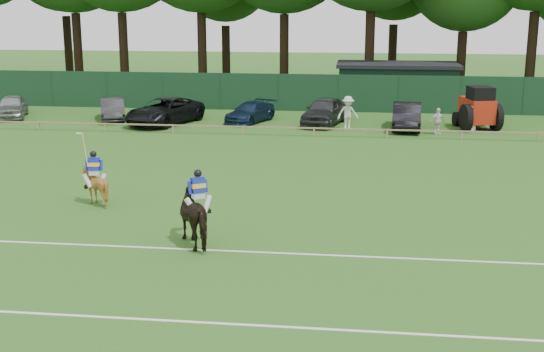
% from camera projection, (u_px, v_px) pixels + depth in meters
% --- Properties ---
extents(ground, '(160.00, 160.00, 0.00)m').
position_uv_depth(ground, '(245.00, 241.00, 23.03)').
color(ground, '#1E4C14').
rests_on(ground, ground).
extents(horse_dark, '(2.08, 2.42, 1.88)m').
position_uv_depth(horse_dark, '(199.00, 215.00, 22.52)').
color(horse_dark, black).
rests_on(horse_dark, ground).
extents(horse_chestnut, '(1.34, 1.46, 1.42)m').
position_uv_depth(horse_chestnut, '(95.00, 186.00, 26.95)').
color(horse_chestnut, brown).
rests_on(horse_chestnut, ground).
extents(sedan_silver, '(3.02, 4.58, 1.45)m').
position_uv_depth(sedan_silver, '(12.00, 106.00, 46.33)').
color(sedan_silver, '#939698').
rests_on(sedan_silver, ground).
extents(sedan_grey, '(2.79, 4.36, 1.36)m').
position_uv_depth(sedan_grey, '(112.00, 109.00, 45.45)').
color(sedan_grey, '#29292B').
rests_on(sedan_grey, ground).
extents(suv_black, '(4.42, 6.16, 1.56)m').
position_uv_depth(suv_black, '(165.00, 111.00, 43.98)').
color(suv_black, black).
rests_on(suv_black, ground).
extents(sedan_navy, '(3.12, 4.56, 1.23)m').
position_uv_depth(sedan_navy, '(250.00, 112.00, 44.62)').
color(sedan_navy, '#13243E').
rests_on(sedan_navy, ground).
extents(hatch_grey, '(3.00, 5.13, 1.64)m').
position_uv_depth(hatch_grey, '(325.00, 111.00, 43.79)').
color(hatch_grey, '#2E2E30').
rests_on(hatch_grey, ground).
extents(estate_black, '(1.88, 4.67, 1.51)m').
position_uv_depth(estate_black, '(407.00, 116.00, 42.29)').
color(estate_black, black).
rests_on(estate_black, ground).
extents(spectator_left, '(1.44, 1.11, 1.97)m').
position_uv_depth(spectator_left, '(348.00, 113.00, 41.92)').
color(spectator_left, beige).
rests_on(spectator_left, ground).
extents(spectator_mid, '(0.94, 0.71, 1.49)m').
position_uv_depth(spectator_mid, '(437.00, 121.00, 40.63)').
color(spectator_mid, silver).
rests_on(spectator_mid, ground).
extents(spectator_right, '(0.78, 0.55, 1.52)m').
position_uv_depth(spectator_right, '(472.00, 119.00, 41.34)').
color(spectator_right, silver).
rests_on(spectator_right, ground).
extents(rider_dark, '(0.85, 0.65, 1.41)m').
position_uv_depth(rider_dark, '(198.00, 190.00, 22.32)').
color(rider_dark, silver).
rests_on(rider_dark, ground).
extents(rider_chestnut, '(0.96, 0.53, 2.05)m').
position_uv_depth(rider_chestnut, '(94.00, 168.00, 26.77)').
color(rider_chestnut, silver).
rests_on(rider_chestnut, ground).
extents(pitch_lines, '(60.00, 5.10, 0.01)m').
position_uv_depth(pitch_lines, '(224.00, 283.00, 19.65)').
color(pitch_lines, silver).
rests_on(pitch_lines, ground).
extents(pitch_rail, '(62.10, 0.10, 0.50)m').
position_uv_depth(pitch_rail, '(296.00, 128.00, 40.26)').
color(pitch_rail, '#997F5B').
rests_on(pitch_rail, ground).
extents(perimeter_fence, '(92.08, 0.08, 2.50)m').
position_uv_depth(perimeter_fence, '(308.00, 93.00, 48.74)').
color(perimeter_fence, '#14351E').
rests_on(perimeter_fence, ground).
extents(utility_shed, '(8.40, 4.40, 3.04)m').
position_uv_depth(utility_shed, '(397.00, 85.00, 50.85)').
color(utility_shed, '#14331E').
rests_on(utility_shed, ground).
extents(tree_row, '(96.00, 12.00, 21.00)m').
position_uv_depth(tree_row, '(341.00, 96.00, 56.51)').
color(tree_row, '#26561C').
rests_on(tree_row, ground).
extents(tractor, '(2.61, 3.36, 2.52)m').
position_uv_depth(tractor, '(478.00, 109.00, 42.08)').
color(tractor, '#B12410').
rests_on(tractor, ground).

